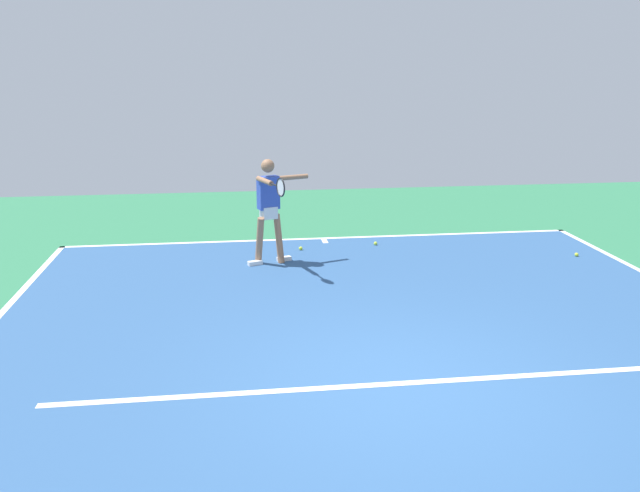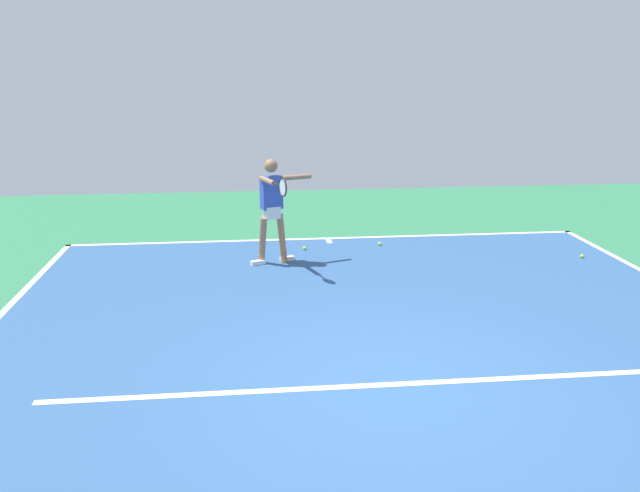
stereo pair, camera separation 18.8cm
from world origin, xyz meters
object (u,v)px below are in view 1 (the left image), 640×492
(tennis_ball_far_corner, at_px, (301,248))
(tennis_ball_centre_court, at_px, (376,243))
(tennis_player, at_px, (270,204))
(tennis_ball_near_service_line, at_px, (577,255))

(tennis_ball_far_corner, relative_size, tennis_ball_centre_court, 1.00)
(tennis_player, xyz_separation_m, tennis_ball_centre_court, (-1.97, -0.90, -0.97))
(tennis_ball_centre_court, bearing_deg, tennis_player, 24.52)
(tennis_ball_far_corner, distance_m, tennis_ball_centre_court, 1.41)
(tennis_ball_centre_court, height_order, tennis_ball_near_service_line, same)
(tennis_ball_far_corner, bearing_deg, tennis_player, 52.21)
(tennis_player, bearing_deg, tennis_ball_far_corner, -147.47)
(tennis_ball_far_corner, xyz_separation_m, tennis_ball_centre_court, (-1.40, -0.16, 0.00))
(tennis_player, relative_size, tennis_ball_near_service_line, 26.57)
(tennis_player, bearing_deg, tennis_ball_centre_court, -175.17)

